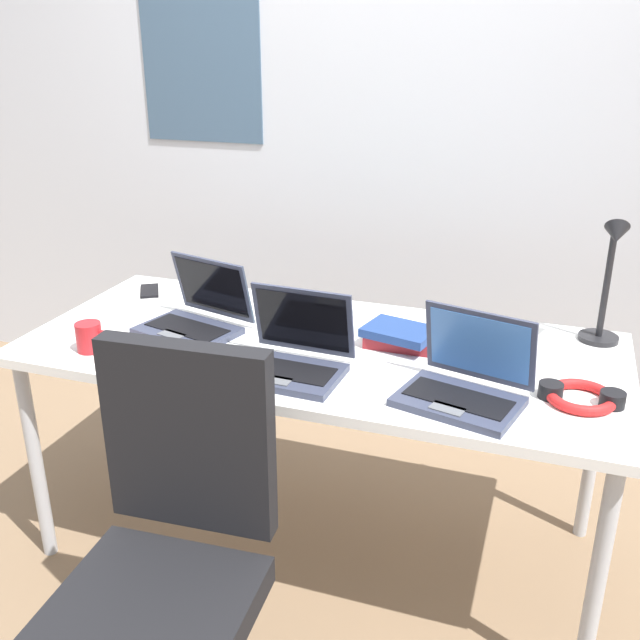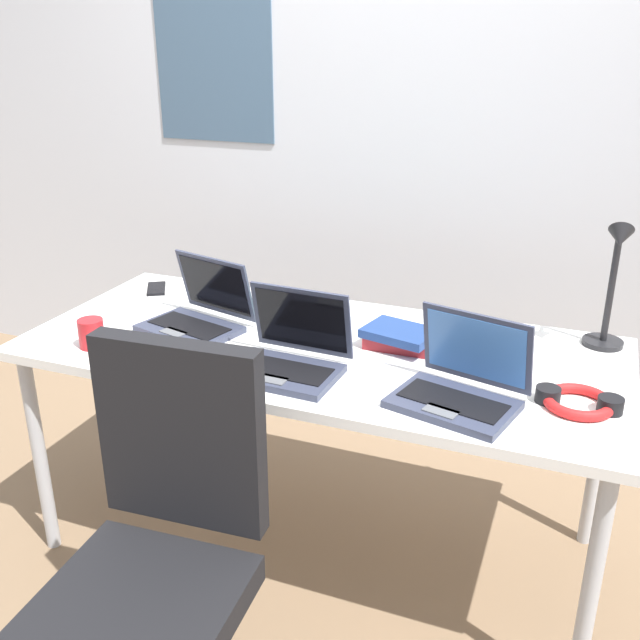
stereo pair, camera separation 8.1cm
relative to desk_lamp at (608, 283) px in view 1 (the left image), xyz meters
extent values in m
plane|color=#7A6047|center=(-0.80, -0.28, -0.94)|extent=(12.00, 12.00, 0.00)
cube|color=silver|center=(-0.80, 0.82, 0.36)|extent=(6.00, 0.12, 2.60)
cube|color=#3F5972|center=(-1.70, 0.76, 0.61)|extent=(0.56, 0.01, 0.76)
cube|color=white|center=(-0.80, -0.28, -0.21)|extent=(1.80, 0.80, 0.03)
cylinder|color=#B2B5BA|center=(-1.64, -0.62, -0.58)|extent=(0.04, 0.04, 0.71)
cylinder|color=#B2B5BA|center=(0.04, -0.62, -0.58)|extent=(0.04, 0.04, 0.71)
cylinder|color=#B2B5BA|center=(-1.64, 0.06, -0.58)|extent=(0.04, 0.04, 0.71)
cylinder|color=#B2B5BA|center=(0.04, 0.06, -0.58)|extent=(0.04, 0.04, 0.71)
cylinder|color=black|center=(0.00, 0.03, -0.19)|extent=(0.12, 0.12, 0.02)
cylinder|color=black|center=(0.00, 0.03, -0.01)|extent=(0.02, 0.02, 0.34)
cylinder|color=black|center=(0.00, -0.01, 0.16)|extent=(0.01, 0.08, 0.01)
cone|color=black|center=(0.00, -0.05, 0.16)|extent=(0.07, 0.09, 0.09)
cube|color=#33384C|center=(-1.22, -0.33, -0.19)|extent=(0.34, 0.28, 0.02)
cube|color=black|center=(-1.22, -0.33, -0.18)|extent=(0.28, 0.18, 0.00)
cube|color=#595B60|center=(-1.24, -0.40, -0.18)|extent=(0.09, 0.07, 0.00)
cube|color=#33384C|center=(-1.19, -0.21, -0.08)|extent=(0.30, 0.13, 0.20)
cube|color=black|center=(-1.19, -0.22, -0.08)|extent=(0.27, 0.11, 0.17)
cube|color=#33384C|center=(-0.34, -0.52, -0.19)|extent=(0.34, 0.27, 0.02)
cube|color=black|center=(-0.34, -0.52, -0.18)|extent=(0.28, 0.17, 0.00)
cube|color=#595B60|center=(-0.36, -0.59, -0.18)|extent=(0.09, 0.06, 0.00)
cube|color=#33384C|center=(-0.31, -0.41, -0.08)|extent=(0.30, 0.12, 0.20)
cube|color=#3F72BF|center=(-0.32, -0.41, -0.08)|extent=(0.27, 0.10, 0.17)
cube|color=#33384C|center=(-0.82, -0.52, -0.19)|extent=(0.31, 0.22, 0.02)
cube|color=black|center=(-0.82, -0.52, -0.18)|extent=(0.27, 0.13, 0.00)
cube|color=#595B60|center=(-0.82, -0.58, -0.18)|extent=(0.09, 0.05, 0.00)
cube|color=#33384C|center=(-0.81, -0.39, -0.08)|extent=(0.30, 0.06, 0.20)
cube|color=black|center=(-0.81, -0.40, -0.08)|extent=(0.27, 0.05, 0.17)
ellipsoid|color=black|center=(-0.33, 0.01, -0.18)|extent=(0.10, 0.11, 0.03)
cube|color=black|center=(-1.54, -0.03, -0.19)|extent=(0.13, 0.15, 0.01)
torus|color=red|center=(-0.05, -0.40, -0.18)|extent=(0.18, 0.18, 0.03)
cylinder|color=black|center=(-0.12, -0.40, -0.18)|extent=(0.06, 0.06, 0.04)
cylinder|color=black|center=(0.03, -0.40, -0.18)|extent=(0.06, 0.06, 0.04)
cube|color=maroon|center=(-0.57, -0.21, -0.18)|extent=(0.20, 0.12, 0.04)
cube|color=navy|center=(-0.57, -0.21, -0.15)|extent=(0.23, 0.19, 0.03)
cube|color=green|center=(-0.90, -0.11, -0.19)|extent=(0.33, 0.37, 0.01)
cylinder|color=#B21E23|center=(-1.43, -0.54, -0.15)|extent=(0.08, 0.08, 0.09)
torus|color=#B21E23|center=(-1.38, -0.54, -0.15)|extent=(0.05, 0.01, 0.05)
cube|color=black|center=(-0.91, -1.12, -0.52)|extent=(0.46, 0.46, 0.07)
cube|color=black|center=(-0.93, -0.87, -0.21)|extent=(0.42, 0.08, 0.48)
camera|label=1|loc=(-0.15, -2.16, 0.68)|focal=40.29mm
camera|label=2|loc=(-0.07, -2.13, 0.68)|focal=40.29mm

